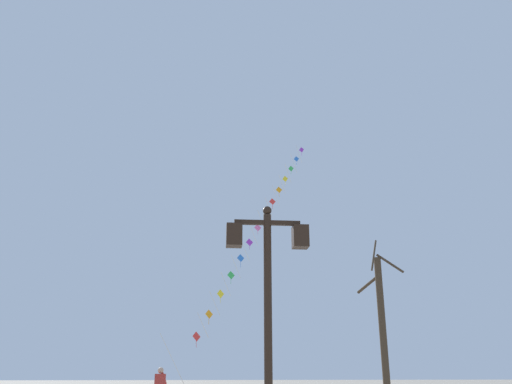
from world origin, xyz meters
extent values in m
cylinder|color=black|center=(1.64, 8.58, 2.13)|extent=(0.14, 0.14, 4.26)
sphere|color=black|center=(1.64, 8.58, 4.34)|extent=(0.16, 0.16, 0.16)
cube|color=black|center=(1.64, 8.58, 4.11)|extent=(1.19, 0.08, 0.08)
cube|color=black|center=(1.04, 8.58, 3.86)|extent=(0.28, 0.28, 0.40)
cube|color=beige|center=(1.04, 8.58, 3.86)|extent=(0.19, 0.19, 0.30)
cube|color=black|center=(2.24, 8.58, 3.86)|extent=(0.28, 0.28, 0.40)
cube|color=beige|center=(2.24, 8.58, 3.86)|extent=(0.19, 0.19, 0.30)
cylinder|color=silver|center=(-0.62, 22.66, 1.61)|extent=(1.45, 2.11, 2.87)
cylinder|color=silver|center=(0.36, 24.09, 3.56)|extent=(0.55, 0.80, 1.07)
cylinder|color=silver|center=(0.89, 24.86, 4.62)|extent=(0.55, 0.80, 1.07)
cylinder|color=silver|center=(1.42, 25.63, 5.68)|extent=(0.55, 0.80, 1.07)
cylinder|color=silver|center=(1.95, 26.41, 6.74)|extent=(0.55, 0.80, 1.07)
cylinder|color=silver|center=(2.48, 27.18, 7.80)|extent=(0.55, 0.80, 1.07)
cylinder|color=silver|center=(3.01, 27.96, 8.86)|extent=(0.55, 0.80, 1.07)
cylinder|color=silver|center=(3.54, 28.73, 9.91)|extent=(0.55, 0.80, 1.07)
cylinder|color=silver|center=(4.07, 29.50, 10.97)|extent=(0.55, 0.80, 1.07)
cylinder|color=silver|center=(4.60, 30.28, 12.03)|extent=(0.55, 0.80, 1.07)
cylinder|color=silver|center=(5.13, 31.05, 13.09)|extent=(0.55, 0.80, 1.07)
cylinder|color=silver|center=(5.66, 31.83, 14.15)|extent=(0.55, 0.80, 1.07)
cylinder|color=silver|center=(6.19, 32.60, 15.21)|extent=(0.55, 0.80, 1.07)
cylinder|color=silver|center=(6.72, 33.37, 16.27)|extent=(0.55, 0.80, 1.07)
cube|color=red|center=(0.10, 23.70, 3.03)|extent=(0.36, 0.25, 0.43)
cylinder|color=red|center=(0.10, 23.70, 2.71)|extent=(0.04, 0.05, 0.30)
cube|color=orange|center=(0.63, 24.47, 4.09)|extent=(0.36, 0.26, 0.43)
cylinder|color=orange|center=(0.63, 24.47, 3.77)|extent=(0.03, 0.03, 0.30)
cube|color=yellow|center=(1.16, 25.25, 5.15)|extent=(0.34, 0.28, 0.43)
cylinder|color=yellow|center=(1.16, 25.25, 4.84)|extent=(0.03, 0.03, 0.28)
cube|color=green|center=(1.69, 26.02, 6.21)|extent=(0.38, 0.22, 0.43)
cylinder|color=green|center=(1.69, 26.02, 5.90)|extent=(0.02, 0.02, 0.27)
cube|color=blue|center=(2.21, 26.79, 7.27)|extent=(0.38, 0.23, 0.43)
cylinder|color=blue|center=(2.21, 26.79, 6.93)|extent=(0.03, 0.03, 0.33)
cube|color=purple|center=(2.74, 27.57, 8.33)|extent=(0.39, 0.21, 0.43)
cylinder|color=purple|center=(2.74, 27.57, 8.02)|extent=(0.04, 0.06, 0.26)
cube|color=pink|center=(3.27, 28.34, 9.38)|extent=(0.41, 0.16, 0.43)
cylinder|color=pink|center=(3.27, 28.34, 9.10)|extent=(0.03, 0.05, 0.22)
cube|color=white|center=(3.80, 29.12, 10.44)|extent=(0.31, 0.32, 0.43)
cylinder|color=white|center=(3.80, 29.12, 10.10)|extent=(0.03, 0.03, 0.34)
cube|color=red|center=(4.33, 29.89, 11.50)|extent=(0.39, 0.21, 0.43)
cylinder|color=red|center=(4.33, 29.89, 11.18)|extent=(0.04, 0.05, 0.30)
cube|color=orange|center=(4.86, 30.66, 12.56)|extent=(0.39, 0.20, 0.43)
cylinder|color=orange|center=(4.86, 30.66, 12.24)|extent=(0.04, 0.05, 0.30)
cube|color=yellow|center=(5.39, 31.44, 13.62)|extent=(0.34, 0.29, 0.43)
cylinder|color=yellow|center=(5.39, 31.44, 13.31)|extent=(0.05, 0.05, 0.28)
cube|color=green|center=(5.92, 32.21, 14.68)|extent=(0.32, 0.31, 0.43)
cylinder|color=green|center=(5.92, 32.21, 14.40)|extent=(0.03, 0.03, 0.21)
cube|color=blue|center=(6.45, 32.99, 15.74)|extent=(0.34, 0.29, 0.43)
cylinder|color=blue|center=(6.45, 32.99, 15.41)|extent=(0.05, 0.06, 0.32)
cube|color=purple|center=(6.98, 33.76, 16.80)|extent=(0.31, 0.31, 0.43)
cylinder|color=purple|center=(6.98, 33.76, 16.47)|extent=(0.04, 0.04, 0.31)
cube|color=#B22D26|center=(-1.11, 20.34, 1.18)|extent=(0.40, 0.45, 0.60)
sphere|color=tan|center=(-1.11, 20.34, 1.60)|extent=(0.22, 0.22, 0.22)
cylinder|color=#B22D26|center=(-1.01, 20.53, 1.35)|extent=(0.27, 0.38, 0.50)
cylinder|color=#423323|center=(5.75, 14.99, 2.44)|extent=(0.21, 0.21, 4.89)
cylinder|color=#423323|center=(6.08, 14.81, 4.68)|extent=(0.73, 0.44, 0.65)
cylinder|color=#423323|center=(5.52, 14.57, 4.88)|extent=(0.53, 0.91, 1.12)
cylinder|color=#423323|center=(5.55, 15.45, 4.14)|extent=(0.50, 0.98, 0.47)
camera|label=1|loc=(0.65, -0.36, 1.58)|focal=36.32mm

